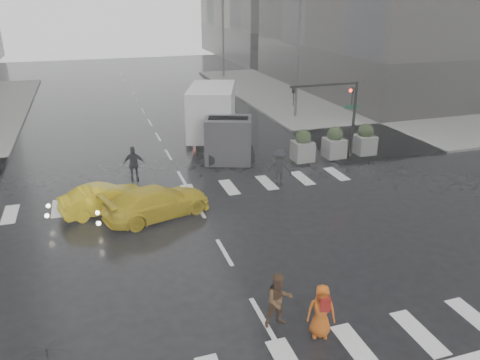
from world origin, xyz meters
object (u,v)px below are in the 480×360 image
object	(u,v)px
traffic_signal_pole	(339,105)
pedestrian_brown	(279,300)
taxi_mid	(104,199)
pedestrian_orange	(321,311)
box_truck	(216,119)

from	to	relation	value
traffic_signal_pole	pedestrian_brown	bearing A→B (deg)	-124.90
traffic_signal_pole	taxi_mid	bearing A→B (deg)	-167.07
pedestrian_brown	pedestrian_orange	size ratio (longest dim) A/B	1.05
taxi_mid	traffic_signal_pole	bearing A→B (deg)	-92.23
taxi_mid	box_truck	world-z (taller)	box_truck
traffic_signal_pole	pedestrian_orange	size ratio (longest dim) A/B	2.80
taxi_mid	box_truck	bearing A→B (deg)	-60.44
pedestrian_brown	traffic_signal_pole	bearing A→B (deg)	54.78
traffic_signal_pole	pedestrian_orange	bearing A→B (deg)	-120.35
traffic_signal_pole	pedestrian_orange	xyz separation A→B (m)	(-7.73, -13.19, -2.40)
pedestrian_orange	box_truck	distance (m)	17.28
traffic_signal_pole	box_truck	size ratio (longest dim) A/B	0.64
pedestrian_orange	taxi_mid	distance (m)	11.50
traffic_signal_pole	taxi_mid	size ratio (longest dim) A/B	1.21
pedestrian_brown	taxi_mid	xyz separation A→B (m)	(-4.36, 9.43, -0.23)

